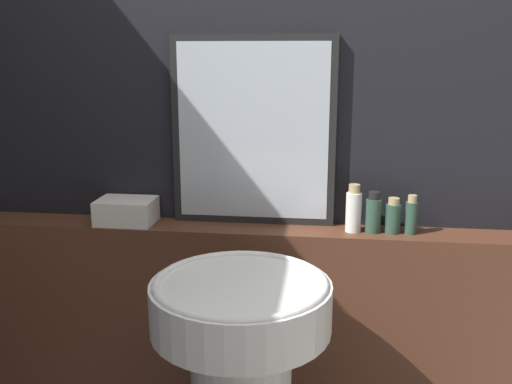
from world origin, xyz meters
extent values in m
cube|color=black|center=(0.00, 1.35, 1.25)|extent=(8.00, 0.06, 2.50)
cube|color=#512D1E|center=(0.00, 1.23, 0.49)|extent=(2.36, 0.16, 0.98)
cylinder|color=white|center=(-0.07, 0.81, 0.88)|extent=(0.52, 0.52, 0.14)
torus|color=white|center=(-0.07, 0.81, 0.95)|extent=(0.50, 0.50, 0.02)
cube|color=black|center=(-0.10, 1.30, 1.32)|extent=(0.58, 0.03, 0.66)
cube|color=#B2BCC6|center=(-0.10, 1.29, 1.32)|extent=(0.53, 0.02, 0.61)
cube|color=silver|center=(-0.55, 1.23, 1.03)|extent=(0.20, 0.15, 0.09)
cylinder|color=white|center=(0.25, 1.23, 1.05)|extent=(0.05, 0.05, 0.14)
cylinder|color=tan|center=(0.25, 1.23, 1.14)|extent=(0.04, 0.04, 0.03)
cylinder|color=#2D4C3D|center=(0.32, 1.23, 1.04)|extent=(0.05, 0.05, 0.12)
cylinder|color=black|center=(0.32, 1.23, 1.11)|extent=(0.04, 0.04, 0.03)
cylinder|color=#2D4C3D|center=(0.39, 1.23, 1.04)|extent=(0.05, 0.05, 0.10)
cylinder|color=tan|center=(0.39, 1.23, 1.10)|extent=(0.04, 0.04, 0.02)
cylinder|color=#2D4C3D|center=(0.45, 1.23, 1.04)|extent=(0.04, 0.04, 0.11)
cylinder|color=tan|center=(0.45, 1.23, 1.11)|extent=(0.03, 0.03, 0.02)
camera|label=1|loc=(0.16, -0.67, 1.58)|focal=40.00mm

